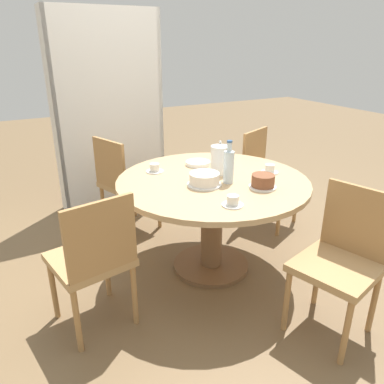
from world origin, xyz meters
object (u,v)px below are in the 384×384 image
chair_d (124,181)px  cup_c (155,169)px  coffee_pot (220,159)px  cup_a (270,169)px  cup_b (233,202)px  cake_main (204,179)px  chair_b (342,258)px  bookshelf (108,118)px  chair_a (93,258)px  chair_c (266,174)px  cake_second (263,182)px  water_bottle (229,166)px

chair_d → cup_c: 0.61m
coffee_pot → cup_a: bearing=-27.0°
coffee_pot → cup_b: bearing=-114.5°
cake_main → cup_a: cake_main is taller
chair_b → bookshelf: bookshelf is taller
cake_main → cup_c: (-0.19, 0.42, -0.02)m
cake_main → cup_c: size_ratio=1.78×
chair_a → chair_b: same height
chair_c → chair_d: same height
chair_a → cup_c: 0.89m
cake_main → cake_second: 0.39m
chair_c → bookshelf: 1.63m
chair_a → chair_c: (1.78, 0.68, 0.00)m
chair_a → bookshelf: bearing=-120.8°
chair_b → cup_a: (0.12, 0.82, 0.27)m
coffee_pot → cup_b: (-0.24, -0.53, -0.09)m
chair_c → coffee_pot: size_ratio=3.56×
chair_a → cup_a: size_ratio=6.70×
chair_c → cake_main: 1.13m
cake_second → cup_b: 0.37m
cup_a → cup_c: same height
chair_a → cake_main: bearing=-179.7°
chair_b → chair_d: same height
water_bottle → cake_main: bearing=169.9°
chair_c → cup_a: (-0.41, -0.52, 0.27)m
bookshelf → coffee_pot: 1.49m
bookshelf → cake_main: bearing=96.1°
bookshelf → cake_second: size_ratio=10.50×
chair_a → chair_b: size_ratio=1.00×
bookshelf → cake_second: (0.49, -1.82, -0.16)m
cake_second → cup_c: 0.81m
chair_b → cake_second: 0.68m
chair_a → cake_main: (0.82, 0.16, 0.28)m
cake_main → chair_c: bearing=28.2°
chair_a → chair_d: same height
bookshelf → cup_b: size_ratio=14.68×
chair_c → chair_d: (-1.22, 0.44, 0.00)m
chair_a → cake_second: chair_a is taller
bookshelf → cup_b: bearing=94.4°
bookshelf → water_bottle: bookshelf is taller
cup_a → cup_b: same height
chair_b → cup_a: chair_b is taller
water_bottle → cake_second: 0.25m
chair_c → water_bottle: bearing=-169.1°
water_bottle → cup_a: 0.39m
chair_b → chair_a: bearing=-134.0°
cake_second → chair_b: bearing=-79.4°
chair_a → coffee_pot: (1.04, 0.32, 0.35)m
cup_c → cake_second: bearing=-51.7°
chair_d → cake_main: bearing=175.9°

